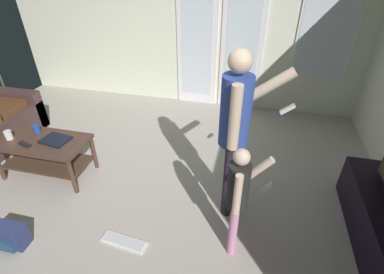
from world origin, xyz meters
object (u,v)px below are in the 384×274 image
at_px(backpack, 10,236).
at_px(tv_remote_black, 25,144).
at_px(cup_by_laptop, 8,135).
at_px(loose_keyboard, 124,242).
at_px(cup_near_edge, 37,129).
at_px(person_adult, 236,125).
at_px(coffee_table, 44,150).
at_px(person_child, 238,195).
at_px(laptop_closed, 56,140).

relative_size(backpack, tv_remote_black, 1.74).
bearing_deg(cup_by_laptop, tv_remote_black, -14.87).
bearing_deg(backpack, loose_keyboard, 13.91).
height_order(cup_near_edge, cup_by_laptop, cup_by_laptop).
bearing_deg(person_adult, cup_near_edge, 175.68).
height_order(coffee_table, backpack, coffee_table).
xyz_separation_m(person_child, cup_near_edge, (-2.41, 0.66, -0.13)).
height_order(coffee_table, person_adult, person_adult).
bearing_deg(backpack, person_adult, 26.33).
bearing_deg(person_child, person_adult, 101.59).
bearing_deg(loose_keyboard, person_child, 11.44).
bearing_deg(tv_remote_black, person_child, 7.42).
bearing_deg(loose_keyboard, tv_remote_black, 156.69).
bearing_deg(coffee_table, person_child, -13.01).
relative_size(coffee_table, tv_remote_black, 6.09).
bearing_deg(laptop_closed, cup_by_laptop, -162.72).
xyz_separation_m(coffee_table, person_adult, (2.17, -0.04, 0.65)).
bearing_deg(coffee_table, cup_near_edge, 136.51).
bearing_deg(cup_near_edge, loose_keyboard, -31.00).
xyz_separation_m(person_child, tv_remote_black, (-2.37, 0.40, -0.16)).
bearing_deg(cup_by_laptop, person_child, -10.08).
bearing_deg(cup_by_laptop, cup_near_edge, 41.23).
relative_size(laptop_closed, cup_near_edge, 3.32).
height_order(loose_keyboard, tv_remote_black, tv_remote_black).
distance_m(person_child, tv_remote_black, 2.41).
height_order(person_child, cup_by_laptop, person_child).
bearing_deg(cup_near_edge, person_child, -15.29).
bearing_deg(tv_remote_black, backpack, -48.11).
xyz_separation_m(person_adult, cup_by_laptop, (-2.53, -0.02, -0.47)).
distance_m(laptop_closed, cup_by_laptop, 0.54).
height_order(backpack, cup_near_edge, cup_near_edge).
distance_m(cup_by_laptop, tv_remote_black, 0.27).
xyz_separation_m(loose_keyboard, cup_near_edge, (-1.43, 0.86, 0.52)).
bearing_deg(person_adult, coffee_table, 178.95).
bearing_deg(tv_remote_black, coffee_table, 67.99).
xyz_separation_m(person_child, backpack, (-1.98, -0.45, -0.54)).
xyz_separation_m(backpack, cup_by_laptop, (-0.65, 0.91, 0.42)).
height_order(person_adult, loose_keyboard, person_adult).
relative_size(person_child, tv_remote_black, 6.47).
bearing_deg(laptop_closed, person_child, -6.66).
distance_m(loose_keyboard, tv_remote_black, 1.59).
bearing_deg(coffee_table, loose_keyboard, -29.36).
height_order(loose_keyboard, laptop_closed, laptop_closed).
bearing_deg(cup_near_edge, cup_by_laptop, -138.77).
bearing_deg(loose_keyboard, coffee_table, 150.64).
relative_size(coffee_table, person_child, 0.94).
height_order(person_adult, person_child, person_adult).
bearing_deg(cup_by_laptop, laptop_closed, 9.14).
distance_m(coffee_table, person_child, 2.35).
relative_size(person_adult, laptop_closed, 5.52).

